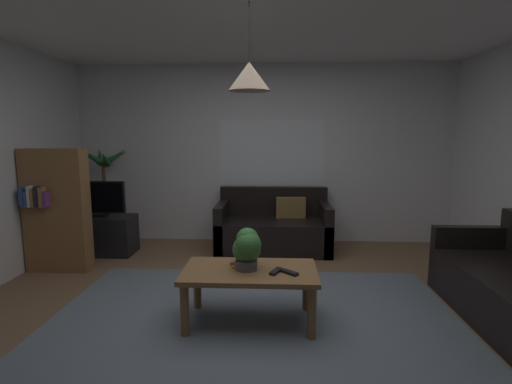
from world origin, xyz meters
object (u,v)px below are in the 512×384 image
tv_stand (100,235)px  potted_palm_corner (105,199)px  book_on_table_0 (241,265)px  pendant_lamp (249,76)px  couch_under_window (274,230)px  coffee_table (250,278)px  book_on_table_1 (240,263)px  remote_on_table_1 (276,271)px  remote_on_table_0 (289,272)px  potted_plant_on_table (247,247)px  bookshelf_corner (56,210)px  tv (97,199)px

tv_stand → potted_palm_corner: size_ratio=0.63×
book_on_table_0 → pendant_lamp: pendant_lamp is taller
pendant_lamp → couch_under_window: bearing=84.8°
coffee_table → tv_stand: 2.75m
couch_under_window → book_on_table_1: 2.03m
book_on_table_0 → book_on_table_1: (-0.01, -0.00, 0.02)m
couch_under_window → coffee_table: couch_under_window is taller
coffee_table → potted_palm_corner: size_ratio=0.76×
book_on_table_1 → remote_on_table_1: (0.30, -0.13, -0.02)m
remote_on_table_0 → remote_on_table_1: 0.11m
potted_plant_on_table → tv_stand: size_ratio=0.38×
book_on_table_1 → potted_plant_on_table: (0.07, -0.06, 0.15)m
tv_stand → bookshelf_corner: size_ratio=0.64×
potted_palm_corner → remote_on_table_1: bearing=-43.8°
couch_under_window → potted_palm_corner: size_ratio=1.05×
bookshelf_corner → book_on_table_1: bearing=-26.3°
book_on_table_0 → bookshelf_corner: bookshelf_corner is taller
potted_palm_corner → potted_plant_on_table: bearing=-45.9°
book_on_table_1 → potted_palm_corner: bearing=134.1°
potted_palm_corner → bookshelf_corner: potted_palm_corner is taller
tv_stand → tv: bearing=-90.0°
coffee_table → remote_on_table_1: size_ratio=6.86×
remote_on_table_1 → tv: 2.95m
coffee_table → book_on_table_1: bearing=140.7°
remote_on_table_1 → potted_plant_on_table: size_ratio=0.46×
coffee_table → potted_plant_on_table: potted_plant_on_table is taller
remote_on_table_1 → couch_under_window: bearing=113.9°
couch_under_window → potted_plant_on_table: size_ratio=4.35×
remote_on_table_1 → bookshelf_corner: 2.78m
book_on_table_0 → book_on_table_1: 0.02m
remote_on_table_0 → remote_on_table_1: (-0.11, 0.02, 0.00)m
book_on_table_1 → remote_on_table_0: size_ratio=0.94×
remote_on_table_1 → potted_palm_corner: 3.35m
remote_on_table_0 → pendant_lamp: bearing=-62.2°
book_on_table_0 → remote_on_table_1: remote_on_table_1 is taller
book_on_table_0 → potted_plant_on_table: (0.06, -0.06, 0.18)m
potted_plant_on_table → coffee_table: bearing=-22.4°
pendant_lamp → coffee_table: bearing=26.6°
tv_stand → potted_plant_on_table: bearing=-40.7°
tv_stand → pendant_lamp: bearing=-40.6°
couch_under_window → potted_plant_on_table: bearing=-95.8°
book_on_table_0 → potted_plant_on_table: size_ratio=0.44×
coffee_table → tv_stand: tv_stand is taller
remote_on_table_0 → book_on_table_1: bearing=-68.3°
remote_on_table_0 → remote_on_table_1: bearing=-57.4°
pendant_lamp → tv_stand: bearing=139.4°
tv → bookshelf_corner: size_ratio=0.52×
remote_on_table_0 → pendant_lamp: pendant_lamp is taller
book_on_table_1 → remote_on_table_0: bearing=-20.6°
coffee_table → pendant_lamp: size_ratio=1.69×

